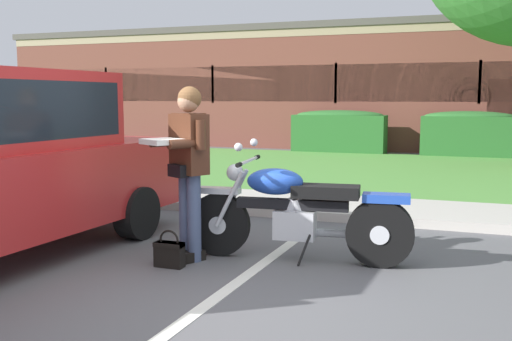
# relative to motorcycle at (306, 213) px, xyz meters

# --- Properties ---
(ground_plane) EXTENTS (140.00, 140.00, 0.00)m
(ground_plane) POSITION_rel_motorcycle_xyz_m (-0.48, -1.27, -0.48)
(ground_plane) COLOR #565659
(curb_strip) EXTENTS (60.00, 0.20, 0.12)m
(curb_strip) POSITION_rel_motorcycle_xyz_m (-0.48, 1.94, -0.42)
(curb_strip) COLOR #B7B2A8
(curb_strip) RESTS_ON ground
(concrete_walk) EXTENTS (60.00, 1.50, 0.08)m
(concrete_walk) POSITION_rel_motorcycle_xyz_m (-0.48, 2.79, -0.44)
(concrete_walk) COLOR #B7B2A8
(concrete_walk) RESTS_ON ground
(grass_lawn) EXTENTS (60.00, 7.28, 0.06)m
(grass_lawn) POSITION_rel_motorcycle_xyz_m (-0.48, 7.18, -0.45)
(grass_lawn) COLOR #518E3D
(grass_lawn) RESTS_ON ground
(stall_stripe_1) EXTENTS (0.25, 4.40, 0.01)m
(stall_stripe_1) POSITION_rel_motorcycle_xyz_m (-0.38, -1.07, -0.48)
(stall_stripe_1) COLOR silver
(stall_stripe_1) RESTS_ON ground
(motorcycle) EXTENTS (2.24, 0.82, 1.18)m
(motorcycle) POSITION_rel_motorcycle_xyz_m (0.00, 0.00, 0.00)
(motorcycle) COLOR black
(motorcycle) RESTS_ON ground
(rider_person) EXTENTS (0.59, 0.67, 1.70)m
(rider_person) POSITION_rel_motorcycle_xyz_m (-1.10, -0.36, 0.53)
(rider_person) COLOR black
(rider_person) RESTS_ON ground
(handbag) EXTENTS (0.28, 0.13, 0.36)m
(handbag) POSITION_rel_motorcycle_xyz_m (-1.16, -0.65, -0.34)
(handbag) COLOR black
(handbag) RESTS_ON ground
(hedge_left) EXTENTS (2.62, 0.90, 1.24)m
(hedge_left) POSITION_rel_motorcycle_xyz_m (-2.03, 11.11, 0.17)
(hedge_left) COLOR #286028
(hedge_left) RESTS_ON ground
(hedge_center_left) EXTENTS (2.42, 0.90, 1.24)m
(hedge_center_left) POSITION_rel_motorcycle_xyz_m (1.46, 11.11, 0.17)
(hedge_center_left) COLOR #286028
(hedge_center_left) RESTS_ON ground
(brick_building) EXTENTS (23.96, 10.25, 3.88)m
(brick_building) POSITION_rel_motorcycle_xyz_m (-2.34, 17.01, 1.46)
(brick_building) COLOR brown
(brick_building) RESTS_ON ground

